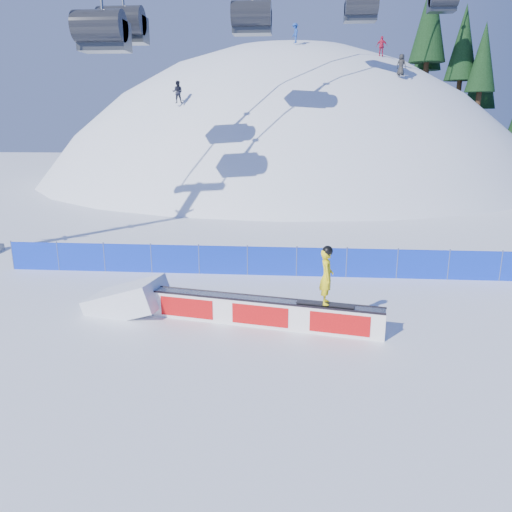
{
  "coord_description": "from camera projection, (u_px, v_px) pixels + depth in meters",
  "views": [
    {
      "loc": [
        0.9,
        -14.96,
        6.16
      ],
      "look_at": [
        -0.36,
        0.86,
        1.81
      ],
      "focal_mm": 35.0,
      "sensor_mm": 36.0,
      "label": 1
    }
  ],
  "objects": [
    {
      "name": "snow_hill",
      "position": [
        285.0,
        323.0,
        61.21
      ],
      "size": [
        64.0,
        64.0,
        64.0
      ],
      "color": "white",
      "rests_on": "ground"
    },
    {
      "name": "rail_box",
      "position": [
        262.0,
        312.0,
        15.34
      ],
      "size": [
        7.36,
        1.93,
        0.89
      ],
      "rotation": [
        0.0,
        0.0,
        -0.19
      ],
      "color": "white",
      "rests_on": "ground"
    },
    {
      "name": "safety_fence",
      "position": [
        272.0,
        261.0,
        20.25
      ],
      "size": [
        22.05,
        0.05,
        1.3
      ],
      "color": "#0F31C6",
      "rests_on": "ground"
    },
    {
      "name": "distant_skiers",
      "position": [
        308.0,
        56.0,
        41.73
      ],
      "size": [
        18.29,
        9.94,
        7.08
      ],
      "color": "black",
      "rests_on": "ground"
    },
    {
      "name": "ground",
      "position": [
        265.0,
        317.0,
        16.08
      ],
      "size": [
        160.0,
        160.0,
        0.0
      ],
      "primitive_type": "plane",
      "color": "white",
      "rests_on": "ground"
    },
    {
      "name": "snow_ramp",
      "position": [
        128.0,
        310.0,
        16.65
      ],
      "size": [
        2.85,
        2.09,
        1.62
      ],
      "primitive_type": null,
      "rotation": [
        0.0,
        -0.31,
        -0.19
      ],
      "color": "white",
      "rests_on": "ground"
    },
    {
      "name": "snowboarder",
      "position": [
        327.0,
        276.0,
        14.48
      ],
      "size": [
        1.74,
        0.63,
        1.79
      ],
      "rotation": [
        0.0,
        0.0,
        1.56
      ],
      "color": "black",
      "rests_on": "rail_box"
    }
  ]
}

